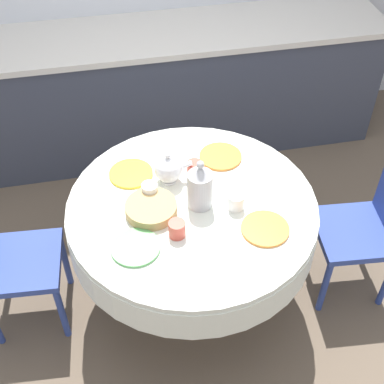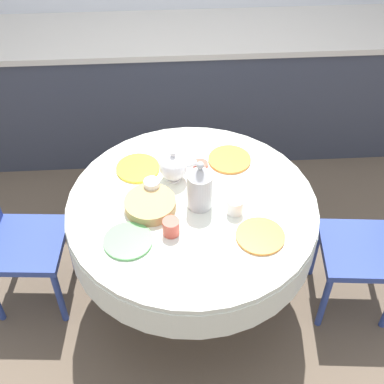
{
  "view_description": "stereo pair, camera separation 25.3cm",
  "coord_description": "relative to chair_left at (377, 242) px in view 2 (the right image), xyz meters",
  "views": [
    {
      "loc": [
        -0.36,
        -1.78,
        2.59
      ],
      "look_at": [
        0.0,
        0.0,
        0.83
      ],
      "focal_mm": 50.0,
      "sensor_mm": 36.0,
      "label": 1
    },
    {
      "loc": [
        -0.11,
        -1.81,
        2.59
      ],
      "look_at": [
        0.0,
        0.0,
        0.83
      ],
      "focal_mm": 50.0,
      "sensor_mm": 36.0,
      "label": 2
    }
  ],
  "objects": [
    {
      "name": "ground_plane",
      "position": [
        -0.95,
        0.09,
        -0.49
      ],
      "size": [
        12.0,
        12.0,
        0.0
      ],
      "primitive_type": "plane",
      "color": "brown"
    },
    {
      "name": "coffee_carafe",
      "position": [
        -0.91,
        0.08,
        0.37
      ],
      "size": [
        0.12,
        0.12,
        0.27
      ],
      "color": "#B2B2B7",
      "rests_on": "dining_table"
    },
    {
      "name": "dining_table",
      "position": [
        -0.95,
        0.09,
        0.13
      ],
      "size": [
        1.23,
        1.23,
        0.75
      ],
      "color": "brown",
      "rests_on": "ground_plane"
    },
    {
      "name": "plate_near_right",
      "position": [
        -0.65,
        -0.15,
        0.26
      ],
      "size": [
        0.22,
        0.22,
        0.01
      ],
      "primitive_type": "cylinder",
      "color": "orange",
      "rests_on": "dining_table"
    },
    {
      "name": "cup_near_right",
      "position": [
        -0.75,
        0.02,
        0.3
      ],
      "size": [
        0.08,
        0.08,
        0.08
      ],
      "primitive_type": "cylinder",
      "color": "white",
      "rests_on": "dining_table"
    },
    {
      "name": "teapot",
      "position": [
        -1.03,
        0.27,
        0.34
      ],
      "size": [
        0.19,
        0.14,
        0.18
      ],
      "color": "white",
      "rests_on": "dining_table"
    },
    {
      "name": "cup_far_left",
      "position": [
        -1.14,
        0.17,
        0.3
      ],
      "size": [
        0.08,
        0.08,
        0.08
      ],
      "primitive_type": "cylinder",
      "color": "white",
      "rests_on": "dining_table"
    },
    {
      "name": "chair_right",
      "position": [
        -1.9,
        0.16,
        0.0
      ],
      "size": [
        0.43,
        0.43,
        0.88
      ],
      "rotation": [
        0.0,
        0.0,
        -1.65
      ],
      "color": "#2D428E",
      "rests_on": "ground_plane"
    },
    {
      "name": "bread_basket",
      "position": [
        -1.15,
        0.07,
        0.28
      ],
      "size": [
        0.25,
        0.25,
        0.05
      ],
      "primitive_type": "cylinder",
      "color": "tan",
      "rests_on": "dining_table"
    },
    {
      "name": "cup_far_right",
      "position": [
        -0.9,
        0.29,
        0.3
      ],
      "size": [
        0.08,
        0.08,
        0.08
      ],
      "primitive_type": "cylinder",
      "color": "#CC4C3D",
      "rests_on": "dining_table"
    },
    {
      "name": "plate_near_left",
      "position": [
        -1.25,
        -0.14,
        0.26
      ],
      "size": [
        0.22,
        0.22,
        0.01
      ],
      "primitive_type": "cylinder",
      "color": "#5BA85B",
      "rests_on": "dining_table"
    },
    {
      "name": "plate_far_right",
      "position": [
        -0.73,
        0.39,
        0.26
      ],
      "size": [
        0.22,
        0.22,
        0.01
      ],
      "primitive_type": "cylinder",
      "color": "orange",
      "rests_on": "dining_table"
    },
    {
      "name": "chair_left",
      "position": [
        0.0,
        0.0,
        0.0
      ],
      "size": [
        0.43,
        0.43,
        0.88
      ],
      "rotation": [
        0.0,
        0.0,
        1.48
      ],
      "color": "#2D428E",
      "rests_on": "ground_plane"
    },
    {
      "name": "plate_far_left",
      "position": [
        -1.22,
        0.35,
        0.26
      ],
      "size": [
        0.22,
        0.22,
        0.01
      ],
      "primitive_type": "cylinder",
      "color": "yellow",
      "rests_on": "dining_table"
    },
    {
      "name": "cup_near_left",
      "position": [
        -1.06,
        -0.1,
        0.3
      ],
      "size": [
        0.08,
        0.08,
        0.08
      ],
      "primitive_type": "cylinder",
      "color": "#CC4C3D",
      "rests_on": "dining_table"
    },
    {
      "name": "kitchen_counter",
      "position": [
        -0.95,
        1.53,
        -0.04
      ],
      "size": [
        3.24,
        0.64,
        0.91
      ],
      "color": "#383D4C",
      "rests_on": "ground_plane"
    }
  ]
}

